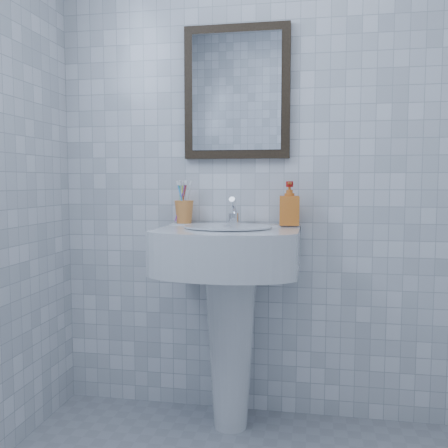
# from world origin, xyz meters

# --- Properties ---
(wall_back) EXTENTS (2.20, 0.02, 2.50)m
(wall_back) POSITION_xyz_m (0.00, 1.20, 1.25)
(wall_back) COLOR white
(wall_back) RESTS_ON ground
(washbasin) EXTENTS (0.61, 0.45, 0.94)m
(washbasin) POSITION_xyz_m (-0.22, 0.99, 0.63)
(washbasin) COLOR silver
(washbasin) RESTS_ON ground
(faucet) EXTENTS (0.05, 0.11, 0.13)m
(faucet) POSITION_xyz_m (-0.22, 1.10, 0.98)
(faucet) COLOR silver
(faucet) RESTS_ON washbasin
(toothbrush_cup) EXTENTS (0.09, 0.09, 0.11)m
(toothbrush_cup) POSITION_xyz_m (-0.47, 1.12, 0.99)
(toothbrush_cup) COLOR orange
(toothbrush_cup) RESTS_ON washbasin
(soap_dispenser) EXTENTS (0.09, 0.10, 0.20)m
(soap_dispenser) POSITION_xyz_m (0.03, 1.10, 1.03)
(soap_dispenser) COLOR #CC4913
(soap_dispenser) RESTS_ON washbasin
(wall_mirror) EXTENTS (0.50, 0.04, 0.62)m
(wall_mirror) POSITION_xyz_m (-0.22, 1.18, 1.55)
(wall_mirror) COLOR black
(wall_mirror) RESTS_ON wall_back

